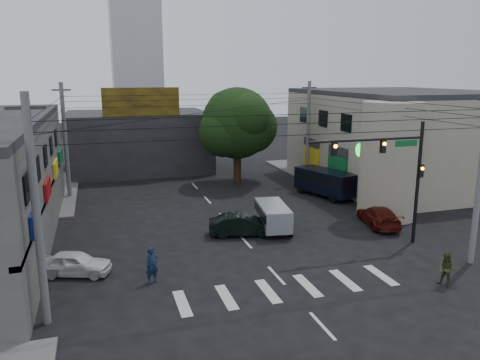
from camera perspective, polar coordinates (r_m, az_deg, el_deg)
name	(u,v)px	position (r m, az deg, el deg)	size (l,w,h in m)	color
ground	(257,254)	(26.41, 2.04, -8.99)	(160.00, 160.00, 0.00)	black
sidewalk_far_right	(365,171)	(49.69, 14.98, 1.07)	(16.00, 16.00, 0.15)	#514F4C
building_right	(397,139)	(44.96, 18.62, 4.71)	(14.00, 18.00, 8.00)	gray
corner_column	(389,161)	(33.70, 17.75, 2.27)	(4.00, 4.00, 8.00)	gray
building_far	(139,141)	(49.79, -12.26, 4.65)	(14.00, 10.00, 6.00)	#232326
billboard	(141,102)	(44.51, -11.96, 9.30)	(7.00, 0.30, 2.60)	olive
tower_distant	(134,6)	(94.29, -12.81, 19.93)	(9.00, 9.00, 44.00)	silver
street_tree	(237,124)	(42.16, -0.34, 6.90)	(6.40, 6.40, 8.70)	black
traffic_gantry	(394,164)	(27.72, 18.30, 1.82)	(7.10, 0.35, 7.20)	black
utility_pole_near_left	(36,213)	(19.51, -23.56, -3.76)	(0.32, 0.32, 9.20)	#59595B
utility_pole_near_right	(480,178)	(26.85, 27.24, 0.19)	(0.32, 0.32, 9.20)	#59595B
utility_pole_far_left	(66,141)	(39.57, -20.50, 4.43)	(0.32, 0.32, 9.20)	#59595B
utility_pole_far_right	(308,132)	(43.65, 8.29, 5.82)	(0.32, 0.32, 9.20)	#59595B
dark_sedan	(242,225)	(29.09, 0.27, -5.48)	(4.34, 2.27, 1.36)	black
white_compact	(75,263)	(25.00, -19.47, -9.55)	(3.82, 2.52, 1.21)	white
maroon_sedan	(378,216)	(32.28, 16.53, -4.24)	(2.69, 4.69, 1.28)	#4D100B
silver_minivan	(273,218)	(29.97, 4.02, -4.61)	(2.21, 4.15, 1.70)	#999BA0
navy_van	(326,183)	(38.76, 10.40, -0.42)	(3.63, 5.78, 2.16)	black
traffic_officer	(152,265)	(23.04, -10.67, -10.17)	(0.76, 0.62, 1.79)	#121F3F
pedestrian_olive	(446,270)	(24.41, 23.87, -9.96)	(0.90, 0.98, 1.63)	#3B421E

